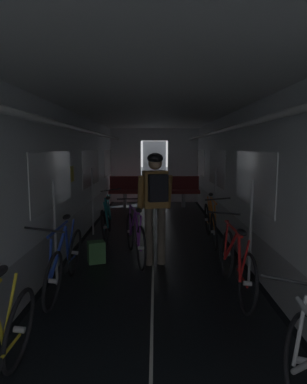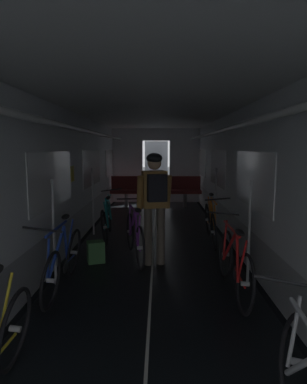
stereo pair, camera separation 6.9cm
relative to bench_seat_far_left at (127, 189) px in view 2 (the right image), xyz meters
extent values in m
cube|color=black|center=(-0.51, -4.82, -0.56)|extent=(0.08, 11.50, 0.01)
cube|color=black|center=(2.31, -4.82, -0.56)|extent=(0.08, 11.50, 0.01)
cube|color=beige|center=(0.90, -4.82, -0.56)|extent=(0.03, 11.27, 0.00)
cube|color=#9EA0A5|center=(-0.61, -4.82, -0.27)|extent=(0.12, 11.50, 0.60)
cube|color=silver|center=(-0.61, -4.82, 0.96)|extent=(0.12, 11.50, 1.85)
cube|color=white|center=(-0.54, -5.40, 0.78)|extent=(0.02, 1.90, 0.80)
cube|color=white|center=(-0.54, -2.52, 0.78)|extent=(0.02, 1.90, 0.80)
cube|color=white|center=(-0.54, 0.35, 0.78)|extent=(0.02, 1.90, 0.80)
cube|color=yellow|center=(-0.54, -4.30, 0.78)|extent=(0.01, 0.20, 0.28)
cylinder|color=white|center=(-0.27, -4.82, 1.53)|extent=(0.07, 11.04, 0.07)
cylinder|color=#B7BABF|center=(-0.37, -5.97, 0.13)|extent=(0.04, 0.04, 1.40)
cylinder|color=#B7BABF|center=(-0.37, -3.37, 0.13)|extent=(0.04, 0.04, 1.40)
cube|color=#9EA0A5|center=(2.41, -4.82, -0.27)|extent=(0.12, 11.50, 0.60)
cube|color=silver|center=(2.41, -4.82, 0.96)|extent=(0.12, 11.50, 1.85)
cube|color=white|center=(2.35, -5.40, 0.78)|extent=(0.02, 1.90, 0.80)
cube|color=white|center=(2.35, -2.52, 0.78)|extent=(0.02, 1.90, 0.80)
cube|color=white|center=(2.35, 0.35, 0.78)|extent=(0.02, 1.90, 0.80)
cube|color=yellow|center=(2.35, -4.91, 0.78)|extent=(0.01, 0.20, 0.28)
cylinder|color=white|center=(2.07, -4.82, 1.53)|extent=(0.07, 11.04, 0.07)
cylinder|color=#B7BABF|center=(2.17, -5.97, 0.13)|extent=(0.04, 0.04, 1.40)
cylinder|color=#B7BABF|center=(2.17, -3.37, 0.13)|extent=(0.04, 0.04, 1.40)
cube|color=silver|center=(-0.05, 0.99, 0.66)|extent=(1.00, 0.12, 2.45)
cube|color=silver|center=(1.85, 0.99, 0.66)|extent=(1.00, 0.12, 2.45)
cube|color=silver|center=(0.90, 0.99, 1.68)|extent=(0.90, 0.12, 0.40)
cube|color=#4C4F54|center=(0.90, 1.69, 0.46)|extent=(0.81, 0.04, 2.05)
cube|color=white|center=(0.90, -4.82, 1.94)|extent=(3.14, 11.62, 0.12)
cylinder|color=gray|center=(0.00, -0.07, -0.35)|extent=(0.12, 0.12, 0.44)
cube|color=maroon|center=(0.00, -0.07, -0.08)|extent=(0.96, 0.44, 0.10)
cube|color=maroon|center=(0.00, 0.12, 0.17)|extent=(0.96, 0.08, 0.40)
torus|color=gray|center=(-0.43, 0.15, 0.37)|extent=(0.14, 0.14, 0.02)
cylinder|color=gray|center=(1.80, -0.07, -0.35)|extent=(0.12, 0.12, 0.44)
cube|color=maroon|center=(1.80, -0.07, -0.08)|extent=(0.96, 0.44, 0.10)
cube|color=maroon|center=(1.80, 0.12, 0.17)|extent=(0.96, 0.08, 0.40)
torus|color=gray|center=(1.37, 0.15, 0.37)|extent=(0.14, 0.14, 0.02)
torus|color=black|center=(-0.02, -4.13, -0.24)|extent=(0.17, 0.68, 0.67)
cylinder|color=#B2B2B7|center=(-0.02, -4.13, -0.24)|extent=(0.10, 0.06, 0.06)
torus|color=black|center=(-0.09, -3.11, -0.24)|extent=(0.17, 0.68, 0.67)
cylinder|color=#B2B2B7|center=(-0.09, -3.11, -0.24)|extent=(0.10, 0.06, 0.06)
cylinder|color=teal|center=(-0.04, -3.42, -0.02)|extent=(0.07, 0.55, 0.56)
cylinder|color=teal|center=(-0.01, -3.83, -0.02)|extent=(0.13, 0.34, 0.55)
cylinder|color=teal|center=(0.00, -3.57, 0.25)|extent=(0.10, 0.82, 0.04)
cylinder|color=teal|center=(0.01, -4.05, 0.01)|extent=(0.08, 0.17, 0.49)
cylinder|color=teal|center=(-0.04, -3.90, -0.26)|extent=(0.07, 0.45, 0.07)
cylinder|color=teal|center=(-0.06, -3.14, 0.01)|extent=(0.10, 0.09, 0.49)
cylinder|color=black|center=(-0.06, -3.68, -0.28)|extent=(0.05, 0.17, 0.17)
ellipsoid|color=black|center=(0.04, -4.00, 0.31)|extent=(0.11, 0.25, 0.07)
cylinder|color=black|center=(-0.02, -3.11, 0.34)|extent=(0.44, 0.06, 0.08)
torus|color=black|center=(1.94, -6.72, -0.23)|extent=(0.10, 0.67, 0.67)
cylinder|color=#B2B2B7|center=(1.94, -6.72, -0.23)|extent=(0.09, 0.05, 0.06)
torus|color=black|center=(1.94, -5.70, -0.23)|extent=(0.10, 0.67, 0.67)
cylinder|color=#B2B2B7|center=(1.94, -5.70, -0.23)|extent=(0.09, 0.05, 0.06)
cylinder|color=red|center=(1.92, -6.01, -0.01)|extent=(0.09, 0.54, 0.56)
cylinder|color=red|center=(1.92, -6.42, -0.01)|extent=(0.08, 0.34, 0.55)
cylinder|color=red|center=(1.90, -6.17, 0.25)|extent=(0.04, 0.82, 0.04)
cylinder|color=red|center=(1.92, -6.65, 0.01)|extent=(0.07, 0.16, 0.49)
cylinder|color=red|center=(1.94, -6.49, -0.26)|extent=(0.03, 0.45, 0.07)
cylinder|color=red|center=(1.91, -5.73, 0.01)|extent=(0.07, 0.09, 0.49)
cylinder|color=black|center=(1.94, -6.27, -0.28)|extent=(0.03, 0.17, 0.17)
ellipsoid|color=black|center=(1.90, -6.60, 0.31)|extent=(0.10, 0.24, 0.07)
cylinder|color=black|center=(1.88, -5.71, 0.35)|extent=(0.44, 0.03, 0.06)
torus|color=black|center=(-0.20, -5.64, -0.24)|extent=(0.12, 0.67, 0.67)
cylinder|color=#B2B2B7|center=(-0.20, -5.64, -0.24)|extent=(0.10, 0.05, 0.06)
torus|color=black|center=(-0.20, -6.66, -0.24)|extent=(0.12, 0.67, 0.67)
cylinder|color=#B2B2B7|center=(-0.20, -6.66, -0.24)|extent=(0.10, 0.05, 0.06)
cylinder|color=#2342B7|center=(-0.23, -6.35, -0.02)|extent=(0.11, 0.54, 0.56)
cylinder|color=#2342B7|center=(-0.23, -5.94, -0.02)|extent=(0.10, 0.34, 0.55)
cylinder|color=#2342B7|center=(-0.26, -6.19, 0.25)|extent=(0.04, 0.82, 0.04)
cylinder|color=#2342B7|center=(-0.23, -5.71, 0.01)|extent=(0.08, 0.16, 0.49)
cylinder|color=#2342B7|center=(-0.20, -5.87, -0.26)|extent=(0.03, 0.45, 0.07)
cylinder|color=#2342B7|center=(-0.23, -6.63, 0.01)|extent=(0.09, 0.09, 0.49)
cylinder|color=black|center=(-0.20, -6.09, -0.28)|extent=(0.03, 0.17, 0.17)
ellipsoid|color=black|center=(-0.27, -5.76, 0.31)|extent=(0.10, 0.24, 0.07)
cylinder|color=black|center=(-0.27, -6.65, 0.35)|extent=(0.44, 0.02, 0.08)
torus|color=black|center=(1.96, -8.06, -0.24)|extent=(0.20, 0.68, 0.67)
cylinder|color=#B2B2B7|center=(1.96, -8.06, -0.24)|extent=(0.10, 0.06, 0.06)
cylinder|color=#ADAFB5|center=(1.92, -8.08, 0.00)|extent=(0.11, 0.08, 0.49)
cylinder|color=black|center=(1.87, -8.06, 0.34)|extent=(0.44, 0.07, 0.09)
torus|color=black|center=(2.01, -3.41, -0.23)|extent=(0.12, 0.67, 0.67)
cylinder|color=#B2B2B7|center=(2.01, -3.41, -0.23)|extent=(0.10, 0.05, 0.06)
torus|color=black|center=(1.97, -4.43, -0.23)|extent=(0.12, 0.67, 0.67)
cylinder|color=#B2B2B7|center=(1.97, -4.43, -0.23)|extent=(0.10, 0.05, 0.06)
cylinder|color=orange|center=(2.01, -4.12, -0.01)|extent=(0.07, 0.54, 0.56)
cylinder|color=orange|center=(2.02, -3.71, -0.01)|extent=(0.09, 0.34, 0.55)
cylinder|color=orange|center=(2.03, -3.96, 0.25)|extent=(0.07, 0.82, 0.04)
cylinder|color=orange|center=(2.03, -3.48, 0.01)|extent=(0.06, 0.17, 0.49)
cylinder|color=orange|center=(2.00, -3.64, -0.26)|extent=(0.05, 0.45, 0.07)
cylinder|color=orange|center=(2.00, -4.40, 0.01)|extent=(0.07, 0.09, 0.49)
cylinder|color=black|center=(1.99, -3.86, -0.28)|extent=(0.03, 0.17, 0.17)
ellipsoid|color=black|center=(2.06, -3.54, 0.31)|extent=(0.10, 0.24, 0.07)
cylinder|color=black|center=(2.03, -4.42, 0.35)|extent=(0.44, 0.04, 0.06)
torus|color=black|center=(-0.17, -7.67, -0.24)|extent=(0.15, 0.67, 0.67)
cylinder|color=#B2B2B7|center=(-0.17, -7.67, -0.24)|extent=(0.10, 0.05, 0.06)
cylinder|color=yellow|center=(-0.20, -7.74, 0.00)|extent=(0.09, 0.17, 0.49)
cylinder|color=yellow|center=(-0.16, -7.89, -0.26)|extent=(0.05, 0.45, 0.07)
cylinder|color=brown|center=(0.84, -5.19, -0.12)|extent=(0.13, 0.13, 0.90)
cylinder|color=brown|center=(1.03, -5.15, -0.12)|extent=(0.13, 0.13, 0.90)
cube|color=olive|center=(0.93, -5.17, 0.61)|extent=(0.40, 0.30, 0.56)
cylinder|color=olive|center=(0.71, -5.20, 0.56)|extent=(0.13, 0.21, 0.53)
cylinder|color=olive|center=(1.14, -5.10, 0.56)|extent=(0.13, 0.21, 0.53)
sphere|color=tan|center=(0.93, -5.17, 1.01)|extent=(0.21, 0.21, 0.21)
ellipsoid|color=black|center=(0.93, -5.17, 1.08)|extent=(0.30, 0.33, 0.16)
cube|color=black|center=(0.97, -5.33, 0.65)|extent=(0.31, 0.22, 0.40)
torus|color=black|center=(0.73, -5.42, -0.23)|extent=(0.20, 0.66, 0.67)
cylinder|color=#B2B2B7|center=(0.73, -5.42, -0.23)|extent=(0.10, 0.07, 0.05)
torus|color=black|center=(0.49, -4.42, -0.23)|extent=(0.20, 0.66, 0.67)
cylinder|color=#B2B2B7|center=(0.49, -4.42, -0.23)|extent=(0.10, 0.07, 0.05)
cylinder|color=purple|center=(0.56, -4.73, -0.01)|extent=(0.17, 0.53, 0.56)
cylinder|color=purple|center=(0.65, -5.13, -0.01)|extent=(0.11, 0.34, 0.55)
cylinder|color=purple|center=(0.59, -4.88, 0.25)|extent=(0.22, 0.81, 0.03)
cylinder|color=purple|center=(0.71, -5.35, 0.01)|extent=(0.07, 0.16, 0.49)
cylinder|color=purple|center=(0.67, -5.20, -0.26)|extent=(0.13, 0.45, 0.07)
cylinder|color=purple|center=(0.49, -4.45, 0.01)|extent=(0.04, 0.09, 0.49)
cylinder|color=black|center=(0.62, -4.98, -0.28)|extent=(0.05, 0.17, 0.17)
ellipsoid|color=black|center=(0.69, -5.30, 0.31)|extent=(0.14, 0.25, 0.06)
cylinder|color=black|center=(0.48, -4.44, 0.35)|extent=(0.43, 0.12, 0.03)
cube|color=#3D703D|center=(0.00, -5.10, -0.40)|extent=(0.31, 0.28, 0.34)
camera|label=1|loc=(0.94, -10.22, 1.23)|focal=31.31mm
camera|label=2|loc=(1.01, -10.21, 1.23)|focal=31.31mm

